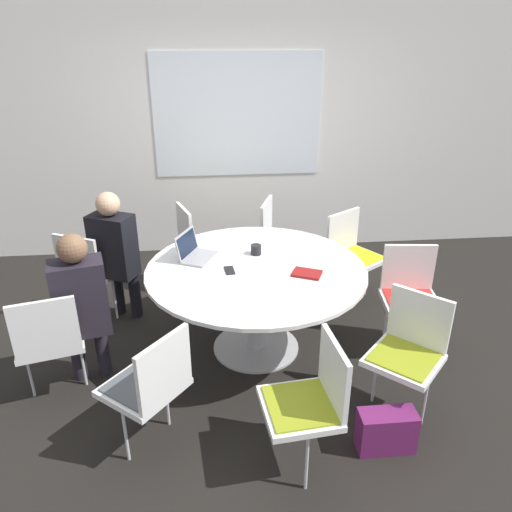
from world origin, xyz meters
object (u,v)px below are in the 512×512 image
coffee_cup (256,250)px  cell_phone (230,270)px  chair_8 (198,239)px  handbag (386,431)px  person_0 (115,248)px  person_1 (81,300)px  chair_1 (49,337)px  laptop (193,252)px  chair_0 (89,268)px  chair_4 (409,346)px  spiral_notebook (307,273)px  chair_7 (278,235)px  chair_5 (410,291)px  chair_6 (352,250)px  chair_2 (151,381)px  chair_3 (311,396)px

coffee_cup → cell_phone: bearing=-129.3°
chair_8 → handbag: size_ratio=2.39×
person_0 → person_1: (-0.09, -0.88, 0.00)m
chair_1 → laptop: 1.23m
chair_0 → person_0: 0.32m
chair_4 → spiral_notebook: bearing=-4.9°
chair_7 → chair_5: bearing=54.5°
chair_6 → laptop: 1.58m
chair_7 → spiral_notebook: bearing=20.4°
chair_8 → coffee_cup: 1.06m
chair_7 → handbag: 2.40m
chair_6 → chair_0: bearing=-30.6°
chair_2 → coffee_cup: (0.75, 1.24, 0.27)m
chair_6 → chair_2: bearing=11.3°
chair_4 → person_0: bearing=10.4°
chair_3 → coffee_cup: 1.50m
chair_1 → spiral_notebook: chair_1 is taller
person_1 → laptop: 0.95m
coffee_cup → laptop: bearing=-177.7°
person_0 → coffee_cup: 1.23m
chair_0 → handbag: (2.12, -1.75, -0.37)m
chair_1 → chair_5: bearing=-6.6°
chair_8 → chair_4: bearing=16.9°
chair_4 → spiral_notebook: size_ratio=3.39×
chair_2 → person_0: 1.63m
chair_5 → chair_7: size_ratio=1.00×
chair_1 → chair_8: bearing=43.3°
person_1 → chair_2: bearing=-67.1°
chair_8 → spiral_notebook: 1.56m
cell_phone → handbag: bearing=-50.8°
chair_3 → chair_5: (1.03, 1.15, 0.00)m
coffee_cup → cell_phone: size_ratio=0.59×
chair_0 → chair_5: same height
chair_4 → chair_8: bearing=-10.6°
spiral_notebook → chair_0: bearing=157.2°
chair_5 → chair_8: (-1.70, 1.22, 0.00)m
chair_6 → chair_7: same height
chair_6 → person_0: person_0 is taller
chair_4 → chair_6: 1.55m
chair_8 → person_1: (-0.79, -1.46, 0.19)m
cell_phone → handbag: cell_phone is taller
person_0 → chair_3: bearing=-27.3°
chair_5 → person_1: bearing=12.0°
chair_8 → person_1: bearing=-47.5°
chair_1 → cell_phone: (1.26, 0.42, 0.23)m
chair_0 → laptop: bearing=3.9°
chair_1 → chair_5: size_ratio=1.00×
chair_3 → cell_phone: bearing=12.7°
chair_1 → person_1: size_ratio=0.71×
person_0 → cell_phone: size_ratio=8.25×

